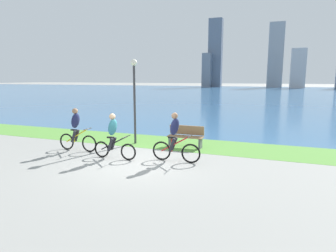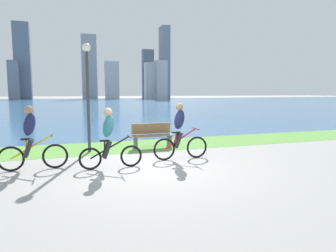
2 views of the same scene
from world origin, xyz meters
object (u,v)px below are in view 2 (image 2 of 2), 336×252
object	(u,v)px
cyclist_trailing	(109,138)
lamppost_tall	(87,81)
cyclist_lead	(180,132)
cyclist_distant_rear	(31,139)
bench_near_path	(152,135)

from	to	relation	value
cyclist_trailing	lamppost_tall	size ratio (longest dim) A/B	0.46
cyclist_lead	cyclist_trailing	xyz separation A→B (m)	(-2.18, -0.43, -0.02)
cyclist_lead	cyclist_distant_rear	distance (m)	4.15
cyclist_distant_rear	lamppost_tall	bearing A→B (deg)	51.30
cyclist_trailing	bench_near_path	world-z (taller)	cyclist_trailing
cyclist_lead	cyclist_distant_rear	size ratio (longest dim) A/B	1.00
cyclist_lead	cyclist_trailing	world-z (taller)	cyclist_lead
cyclist_lead	bench_near_path	bearing A→B (deg)	97.22
cyclist_trailing	cyclist_distant_rear	xyz separation A→B (m)	(-1.97, 0.48, 0.02)
cyclist_distant_rear	cyclist_trailing	bearing A→B (deg)	-13.62
cyclist_lead	lamppost_tall	distance (m)	3.63
cyclist_distant_rear	bench_near_path	world-z (taller)	cyclist_distant_rear
cyclist_trailing	lamppost_tall	xyz separation A→B (m)	(-0.38, 2.46, 1.60)
cyclist_lead	bench_near_path	distance (m)	2.24
cyclist_lead	cyclist_trailing	bearing A→B (deg)	-168.83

